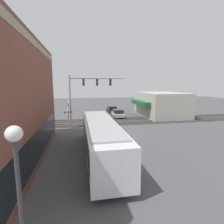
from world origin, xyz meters
TOP-DOWN VIEW (x-y plane):
  - ground_plane at (0.00, 0.00)m, footprint 120.00×120.00m
  - shop_building at (11.14, -11.01)m, footprint 10.78×8.33m
  - city_bus at (-6.14, 2.80)m, footprint 12.40×2.59m
  - traffic_signal_gantry at (4.21, 3.44)m, footprint 0.42×7.52m
  - crossing_signal at (4.32, 5.98)m, footprint 1.41×1.18m
  - streetlamp at (-15.36, 6.17)m, footprint 0.44×0.44m
  - rail_track_near at (6.00, 0.00)m, footprint 2.60×60.00m
  - rail_track_far at (9.20, 0.00)m, footprint 2.60×60.00m
  - parked_car_silver at (11.30, -2.60)m, footprint 4.32×1.82m
  - parked_car_black at (17.18, -2.60)m, footprint 4.31×1.82m
  - pedestrian_near_bus at (-5.83, 0.76)m, footprint 0.34×0.34m

SIDE VIEW (x-z plane):
  - ground_plane at x=0.00m, z-range 0.00..0.00m
  - rail_track_near at x=6.00m, z-range -0.05..0.10m
  - rail_track_far at x=9.20m, z-range -0.05..0.10m
  - parked_car_black at x=17.18m, z-range -0.05..1.35m
  - parked_car_silver at x=11.30m, z-range -0.05..1.41m
  - pedestrian_near_bus at x=-5.83m, z-range 0.02..1.71m
  - city_bus at x=-6.14m, z-range 0.17..3.24m
  - shop_building at x=11.14m, z-range 0.01..4.54m
  - crossing_signal at x=4.32m, z-range 0.39..4.20m
  - streetlamp at x=-15.36m, z-range 0.48..5.49m
  - traffic_signal_gantry at x=4.21m, z-range 1.76..9.05m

